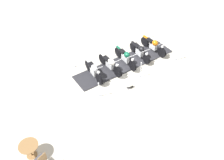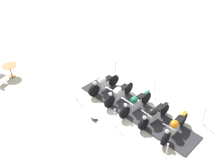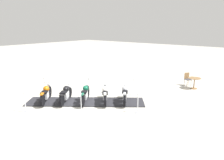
# 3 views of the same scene
# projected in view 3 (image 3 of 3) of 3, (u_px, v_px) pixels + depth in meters

# --- Properties ---
(ground_plane) EXTENTS (80.00, 80.00, 0.00)m
(ground_plane) POSITION_uv_depth(u_px,v_px,m) (86.00, 102.00, 12.39)
(ground_plane) COLOR beige
(display_platform) EXTENTS (5.35, 6.31, 0.05)m
(display_platform) POSITION_uv_depth(u_px,v_px,m) (86.00, 102.00, 12.38)
(display_platform) COLOR #28282D
(display_platform) RESTS_ON ground_plane
(motorcycle_chrome) EXTENTS (1.83, 1.28, 1.02)m
(motorcycle_chrome) POSITION_uv_depth(u_px,v_px,m) (125.00, 93.00, 12.24)
(motorcycle_chrome) COLOR black
(motorcycle_chrome) RESTS_ON display_platform
(motorcycle_cream) EXTENTS (1.77, 1.53, 1.02)m
(motorcycle_cream) POSITION_uv_depth(u_px,v_px,m) (105.00, 94.00, 12.27)
(motorcycle_cream) COLOR black
(motorcycle_cream) RESTS_ON display_platform
(motorcycle_forest) EXTENTS (1.92, 1.41, 0.99)m
(motorcycle_forest) POSITION_uv_depth(u_px,v_px,m) (85.00, 93.00, 12.30)
(motorcycle_forest) COLOR black
(motorcycle_forest) RESTS_ON display_platform
(motorcycle_black) EXTENTS (1.85, 1.29, 0.91)m
(motorcycle_black) POSITION_uv_depth(u_px,v_px,m) (66.00, 94.00, 12.32)
(motorcycle_black) COLOR black
(motorcycle_black) RESTS_ON display_platform
(motorcycle_copper) EXTENTS (1.77, 1.58, 0.99)m
(motorcycle_copper) POSITION_uv_depth(u_px,v_px,m) (46.00, 93.00, 12.34)
(motorcycle_copper) COLOR black
(motorcycle_copper) RESTS_ON display_platform
(stanchion_left_front) EXTENTS (0.29, 0.29, 1.05)m
(stanchion_left_front) POSITION_uv_depth(u_px,v_px,m) (138.00, 106.00, 10.76)
(stanchion_left_front) COLOR silver
(stanchion_left_front) RESTS_ON ground_plane
(stanchion_right_mid) EXTENTS (0.31, 0.31, 1.12)m
(stanchion_right_mid) POSITION_uv_depth(u_px,v_px,m) (89.00, 88.00, 13.77)
(stanchion_right_mid) COLOR silver
(stanchion_right_mid) RESTS_ON ground_plane
(stanchion_right_front) EXTENTS (0.34, 0.34, 1.05)m
(stanchion_right_front) POSITION_uv_depth(u_px,v_px,m) (133.00, 90.00, 13.73)
(stanchion_right_front) COLOR silver
(stanchion_right_front) RESTS_ON ground_plane
(stanchion_left_mid) EXTENTS (0.35, 0.35, 1.09)m
(stanchion_left_mid) POSITION_uv_depth(u_px,v_px,m) (81.00, 107.00, 10.83)
(stanchion_left_mid) COLOR silver
(stanchion_left_mid) RESTS_ON ground_plane
(stanchion_left_rear) EXTENTS (0.31, 0.31, 1.09)m
(stanchion_left_rear) POSITION_uv_depth(u_px,v_px,m) (25.00, 105.00, 10.88)
(stanchion_left_rear) COLOR silver
(stanchion_left_rear) RESTS_ON ground_plane
(stanchion_right_rear) EXTENTS (0.35, 0.35, 1.14)m
(stanchion_right_rear) POSITION_uv_depth(u_px,v_px,m) (45.00, 89.00, 13.84)
(stanchion_right_rear) COLOR silver
(stanchion_right_rear) RESTS_ON ground_plane
(info_placard) EXTENTS (0.42, 0.43, 0.22)m
(info_placard) POSITION_uv_depth(u_px,v_px,m) (105.00, 91.00, 14.19)
(info_placard) COLOR #333338
(info_placard) RESTS_ON ground_plane
(cafe_table) EXTENTS (0.86, 0.86, 0.79)m
(cafe_table) POSITION_uv_depth(u_px,v_px,m) (194.00, 81.00, 14.92)
(cafe_table) COLOR olive
(cafe_table) RESTS_ON ground_plane
(cafe_chair_near_table) EXTENTS (0.56, 0.56, 0.97)m
(cafe_chair_near_table) POSITION_uv_depth(u_px,v_px,m) (187.00, 78.00, 15.70)
(cafe_chair_near_table) COLOR olive
(cafe_chair_near_table) RESTS_ON ground_plane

